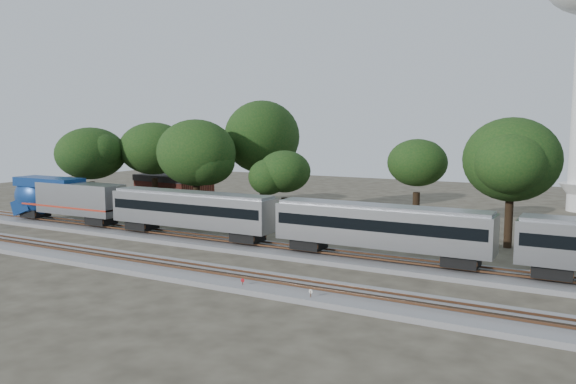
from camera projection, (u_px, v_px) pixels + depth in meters
name	position (u px, v px, depth m)	size (l,w,h in m)	color
ground	(236.00, 266.00, 46.51)	(160.00, 160.00, 0.00)	#383328
track_far	(272.00, 249.00, 51.72)	(160.00, 5.00, 0.73)	slate
track_near	(207.00, 275.00, 43.00)	(160.00, 5.00, 0.73)	slate
switch_stand_red	(243.00, 283.00, 39.48)	(0.28, 0.05, 0.87)	#512D19
switch_stand_white	(311.00, 294.00, 36.66)	(0.30, 0.09, 0.94)	#512D19
switch_lever	(252.00, 291.00, 39.03)	(0.50, 0.30, 0.30)	#512D19
brick_building	(174.00, 190.00, 80.63)	(10.28, 7.72, 4.64)	maroon
tree_0	(91.00, 154.00, 72.95)	(8.10, 8.10, 11.42)	black
tree_1	(154.00, 149.00, 74.35)	(8.69, 8.69, 12.25)	black
tree_2	(196.00, 153.00, 65.28)	(8.56, 8.56, 12.07)	black
tree_3	(262.00, 137.00, 71.65)	(10.30, 10.30, 14.52)	black
tree_4	(284.00, 172.00, 62.99)	(6.55, 6.55, 9.24)	black
tree_5	(417.00, 163.00, 63.93)	(7.48, 7.48, 10.55)	black
tree_6	(511.00, 160.00, 52.50)	(8.55, 8.55, 12.05)	black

